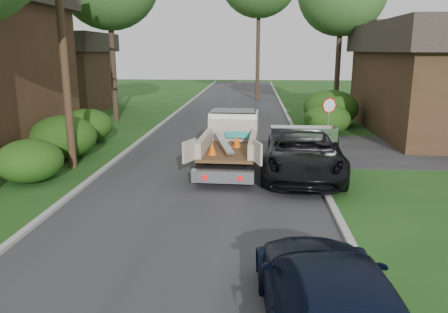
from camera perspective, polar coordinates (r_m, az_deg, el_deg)
ground at (r=12.47m, az=-4.28°, el=-7.85°), size 120.00×120.00×0.00m
road at (r=22.03m, az=-0.62°, el=1.70°), size 8.00×90.00×0.02m
curb_left at (r=22.71m, az=-10.99°, el=1.95°), size 0.20×90.00×0.12m
curb_right at (r=22.08m, az=10.06°, el=1.66°), size 0.20×90.00×0.12m
stop_sign at (r=20.96m, az=13.53°, el=5.63°), size 0.71×0.32×2.48m
utility_pole at (r=17.98m, az=-20.36°, el=14.77°), size 2.42×1.25×10.00m
house_left_far at (r=36.81m, az=-20.84°, el=10.42°), size 7.56×7.56×6.00m
hedge_left_a at (r=16.94m, az=-24.05°, el=-0.52°), size 2.34×2.34×1.53m
hedge_left_b at (r=20.10m, az=-20.28°, el=2.39°), size 2.86×2.86×1.87m
hedge_left_c at (r=23.41m, az=-17.50°, el=3.88°), size 2.60×2.60×1.70m
hedge_right_a at (r=25.10m, az=13.30°, el=4.77°), size 2.60×2.60×1.70m
hedge_right_b at (r=28.11m, az=13.79°, el=6.19°), size 3.38×3.38×2.21m
flatbed_truck at (r=17.69m, az=1.04°, el=2.51°), size 2.61×5.64×2.11m
black_pickup at (r=16.51m, az=10.39°, el=0.48°), size 3.44×6.48×1.73m
navy_suv at (r=7.40m, az=13.79°, el=-17.74°), size 2.46×5.34×1.51m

